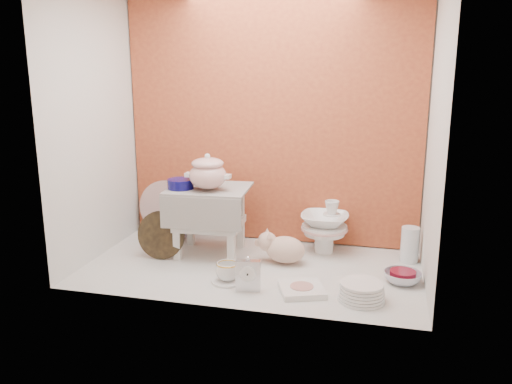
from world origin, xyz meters
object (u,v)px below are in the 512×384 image
step_stool (210,221)px  soup_tureen (208,172)px  floral_platter (165,207)px  dinner_plate_stack (361,291)px  plush_pig (285,249)px  blue_white_vase (173,218)px  porcelain_tower (324,226)px  crystal_bowl (403,277)px  mantel_clock (248,274)px  gold_rim_teacup (227,271)px

step_stool → soup_tureen: (0.02, -0.06, 0.30)m
floral_platter → dinner_plate_stack: floral_platter is taller
soup_tureen → dinner_plate_stack: (0.87, -0.37, -0.45)m
dinner_plate_stack → plush_pig: bearing=139.0°
step_stool → blue_white_vase: (-0.31, 0.20, -0.06)m
blue_white_vase → dinner_plate_stack: bearing=-27.7°
plush_pig → porcelain_tower: size_ratio=0.88×
crystal_bowl → porcelain_tower: 0.58m
mantel_clock → plush_pig: 0.41m
plush_pig → crystal_bowl: size_ratio=1.49×
step_stool → floral_platter: (-0.40, 0.28, -0.02)m
step_stool → plush_pig: bearing=-11.4°
mantel_clock → dinner_plate_stack: 0.54m
step_stool → crystal_bowl: size_ratio=2.41×
floral_platter → plush_pig: 0.93m
gold_rim_teacup → mantel_clock: bearing=-30.2°
blue_white_vase → mantel_clock: (0.66, -0.65, -0.04)m
mantel_clock → plush_pig: size_ratio=0.63×
mantel_clock → gold_rim_teacup: mantel_clock is taller
blue_white_vase → floral_platter: bearing=134.9°
floral_platter → blue_white_vase: size_ratio=1.33×
floral_platter → plush_pig: size_ratio=1.26×
dinner_plate_stack → step_stool: bearing=153.9°
soup_tureen → mantel_clock: soup_tureen is taller
plush_pig → dinner_plate_stack: size_ratio=1.26×
step_stool → floral_platter: bearing=140.6°
step_stool → soup_tureen: size_ratio=1.81×
step_stool → floral_platter: step_stool is taller
blue_white_vase → crystal_bowl: 1.45m
porcelain_tower → gold_rim_teacup: bearing=-127.2°
soup_tureen → crystal_bowl: soup_tureen is taller
blue_white_vase → gold_rim_teacup: blue_white_vase is taller
gold_rim_teacup → crystal_bowl: (0.86, 0.20, -0.03)m
blue_white_vase → gold_rim_teacup: 0.79m
mantel_clock → porcelain_tower: size_ratio=0.55×
mantel_clock → porcelain_tower: 0.70m
floral_platter → gold_rim_teacup: bearing=-47.0°
floral_platter → crystal_bowl: size_ratio=1.88×
dinner_plate_stack → porcelain_tower: (-0.25, 0.61, 0.11)m
blue_white_vase → gold_rim_teacup: size_ratio=2.23×
soup_tureen → plush_pig: soup_tureen is taller
soup_tureen → crystal_bowl: (1.07, -0.12, -0.47)m
floral_platter → porcelain_tower: (1.04, -0.11, -0.02)m
plush_pig → dinner_plate_stack: (0.43, -0.38, -0.04)m
step_stool → porcelain_tower: bearing=11.2°
dinner_plate_stack → porcelain_tower: porcelain_tower is taller
soup_tureen → blue_white_vase: 0.56m
dinner_plate_stack → crystal_bowl: size_ratio=1.18×
gold_rim_teacup → dinner_plate_stack: size_ratio=0.54×
step_stool → plush_pig: (0.46, -0.06, -0.11)m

